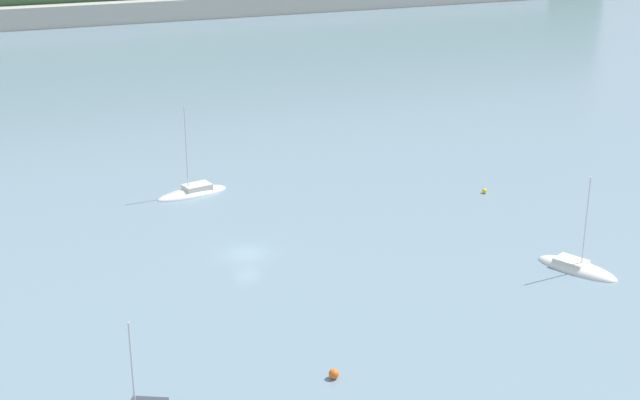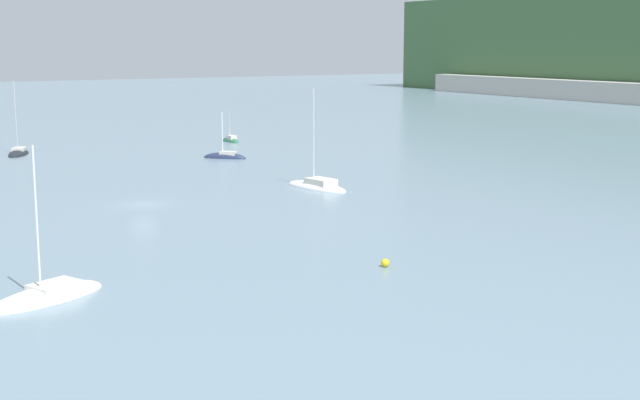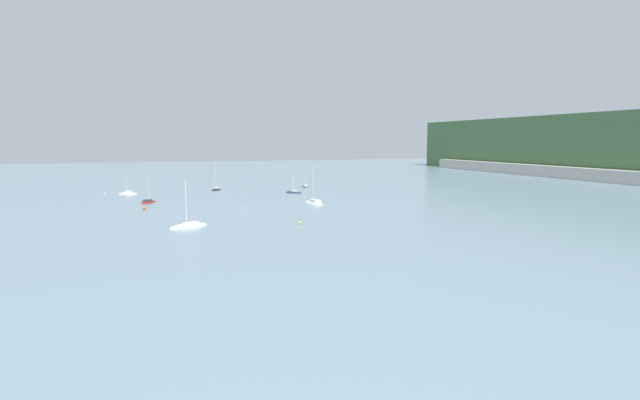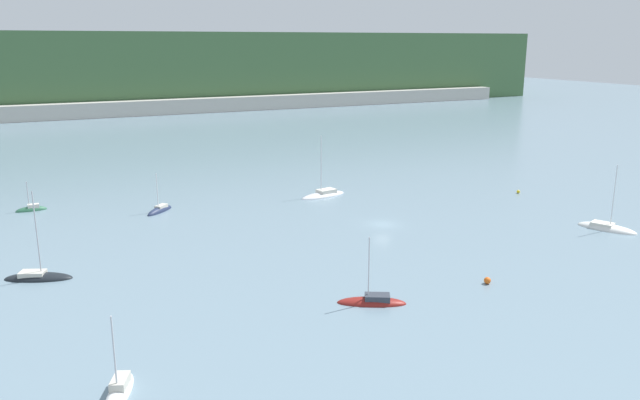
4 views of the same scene
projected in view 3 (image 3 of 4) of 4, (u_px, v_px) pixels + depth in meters
The scene contains 11 objects.
ground_plane at pixel (244, 206), 133.45m from camera, with size 600.00×600.00×0.00m, color slate.
sailboat_0 at pixel (294, 193), 167.18m from camera, with size 5.58×5.43×7.15m.
sailboat_1 at pixel (128, 194), 163.74m from camera, with size 3.98×6.41×7.41m.
sailboat_2 at pixel (216, 190), 177.45m from camera, with size 8.09×5.27×11.11m.
sailboat_3 at pixel (148, 203), 140.85m from camera, with size 7.40×5.34×7.88m.
sailboat_4 at pixel (189, 227), 101.74m from camera, with size 6.00×8.80×10.38m.
sailboat_5 at pixel (314, 203), 139.85m from camera, with size 9.39×4.71×11.48m.
sailboat_6 at pixel (305, 187), 187.71m from camera, with size 4.78×1.65×5.54m.
mooring_buoy_0 at pixel (144, 208), 126.89m from camera, with size 0.79×0.79×0.79m.
mooring_buoy_1 at pixel (300, 223), 104.99m from camera, with size 0.59×0.59×0.59m.
mooring_buoy_2 at pixel (105, 194), 163.41m from camera, with size 0.53×0.53×0.53m.
Camera 3 is at (131.89, -22.92, 17.48)m, focal length 28.00 mm.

